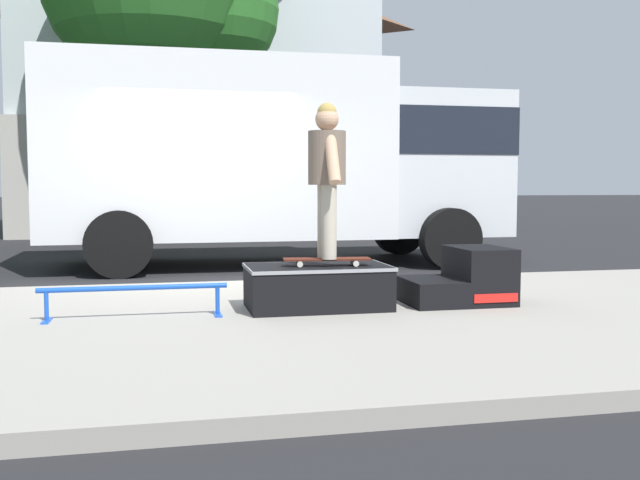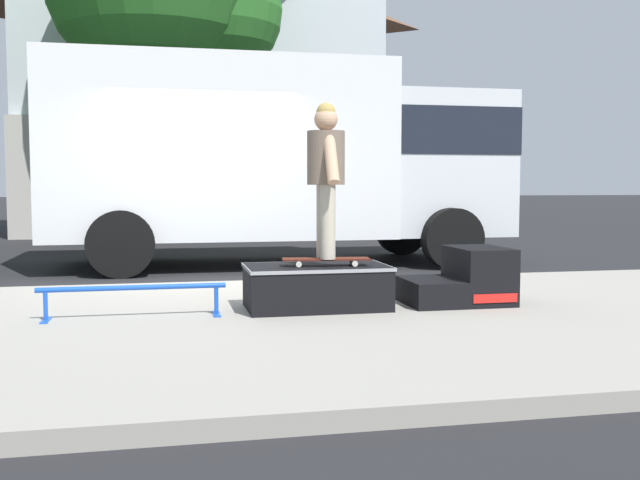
{
  "view_description": "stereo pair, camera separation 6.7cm",
  "coord_description": "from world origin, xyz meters",
  "px_view_note": "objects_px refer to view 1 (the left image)",
  "views": [
    {
      "loc": [
        -0.56,
        -8.92,
        1.23
      ],
      "look_at": [
        1.07,
        -1.58,
        0.66
      ],
      "focal_mm": 40.8,
      "sensor_mm": 36.0,
      "label": 1
    },
    {
      "loc": [
        -0.5,
        -8.93,
        1.23
      ],
      "look_at": [
        1.07,
        -1.58,
        0.66
      ],
      "focal_mm": 40.8,
      "sensor_mm": 36.0,
      "label": 2
    }
  ],
  "objects_px": {
    "kicker_ramp": "(464,280)",
    "skater_kid": "(327,167)",
    "skate_box": "(317,285)",
    "box_truck": "(280,155)",
    "grind_rail": "(134,293)",
    "skateboard": "(327,260)"
  },
  "relations": [
    {
      "from": "kicker_ramp",
      "to": "skater_kid",
      "type": "relative_size",
      "value": 0.7
    },
    {
      "from": "skateboard",
      "to": "skater_kid",
      "type": "relative_size",
      "value": 0.58
    },
    {
      "from": "skateboard",
      "to": "skater_kid",
      "type": "height_order",
      "value": "skater_kid"
    },
    {
      "from": "box_truck",
      "to": "skater_kid",
      "type": "bearing_deg",
      "value": -94.49
    },
    {
      "from": "skater_kid",
      "to": "box_truck",
      "type": "height_order",
      "value": "box_truck"
    },
    {
      "from": "skate_box",
      "to": "grind_rail",
      "type": "height_order",
      "value": "skate_box"
    },
    {
      "from": "skater_kid",
      "to": "box_truck",
      "type": "xyz_separation_m",
      "value": [
        0.38,
        4.81,
        0.31
      ]
    },
    {
      "from": "grind_rail",
      "to": "skater_kid",
      "type": "distance_m",
      "value": 1.99
    },
    {
      "from": "skateboard",
      "to": "skate_box",
      "type": "bearing_deg",
      "value": 146.93
    },
    {
      "from": "kicker_ramp",
      "to": "box_truck",
      "type": "xyz_separation_m",
      "value": [
        -0.97,
        4.76,
        1.36
      ]
    },
    {
      "from": "skate_box",
      "to": "box_truck",
      "type": "xyz_separation_m",
      "value": [
        0.45,
        4.76,
        1.37
      ]
    },
    {
      "from": "grind_rail",
      "to": "box_truck",
      "type": "height_order",
      "value": "box_truck"
    },
    {
      "from": "kicker_ramp",
      "to": "skateboard",
      "type": "xyz_separation_m",
      "value": [
        -1.35,
        -0.05,
        0.23
      ]
    },
    {
      "from": "kicker_ramp",
      "to": "grind_rail",
      "type": "distance_m",
      "value": 3.03
    },
    {
      "from": "grind_rail",
      "to": "box_truck",
      "type": "distance_m",
      "value": 5.49
    },
    {
      "from": "kicker_ramp",
      "to": "skateboard",
      "type": "bearing_deg",
      "value": -177.91
    },
    {
      "from": "skate_box",
      "to": "box_truck",
      "type": "relative_size",
      "value": 0.19
    },
    {
      "from": "grind_rail",
      "to": "skateboard",
      "type": "distance_m",
      "value": 1.7
    },
    {
      "from": "skate_box",
      "to": "skateboard",
      "type": "distance_m",
      "value": 0.25
    },
    {
      "from": "skater_kid",
      "to": "skate_box",
      "type": "bearing_deg",
      "value": 146.93
    },
    {
      "from": "kicker_ramp",
      "to": "skater_kid",
      "type": "distance_m",
      "value": 1.71
    },
    {
      "from": "skater_kid",
      "to": "box_truck",
      "type": "relative_size",
      "value": 0.2
    }
  ]
}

